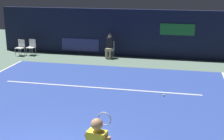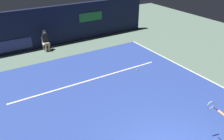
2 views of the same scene
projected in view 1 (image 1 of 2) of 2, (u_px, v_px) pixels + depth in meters
name	position (u px, v px, depth m)	size (l,w,h in m)	color
ground_plane	(86.00, 105.00, 10.97)	(29.46, 29.46, 0.00)	slate
court_surface	(86.00, 105.00, 10.97)	(10.21, 10.11, 0.01)	#2D479E
line_service	(99.00, 88.00, 12.63)	(7.96, 0.10, 0.01)	white
back_wall	(124.00, 33.00, 17.61)	(14.34, 0.33, 2.60)	#141933
line_judge_on_chair	(110.00, 46.00, 17.23)	(0.47, 0.55, 1.32)	white
courtside_chair_near	(20.00, 47.00, 17.90)	(0.49, 0.47, 0.88)	white
courtside_chair_far	(31.00, 46.00, 18.02)	(0.49, 0.46, 0.88)	white
tennis_ball	(164.00, 95.00, 11.73)	(0.07, 0.07, 0.07)	#CCE033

